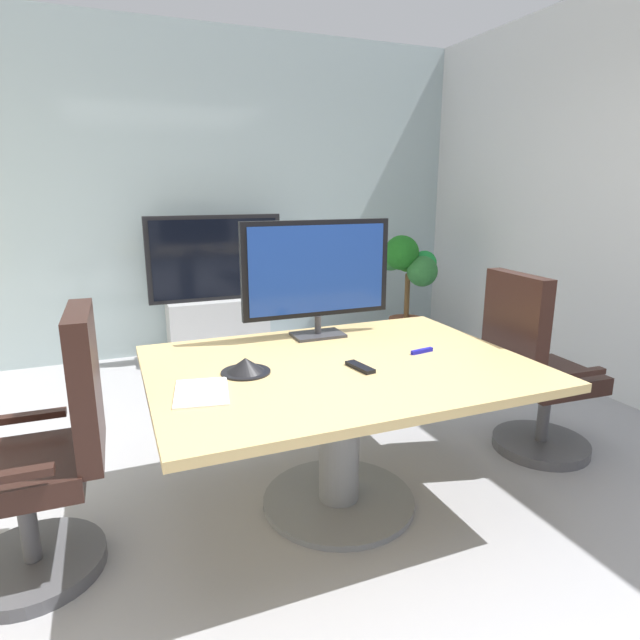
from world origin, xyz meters
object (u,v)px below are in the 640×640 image
at_px(conference_table, 340,400).
at_px(potted_plant, 407,279).
at_px(office_chair_right, 534,380).
at_px(conference_phone, 246,366).
at_px(wall_display_unit, 218,311).
at_px(office_chair_left, 47,468).
at_px(remote_control, 360,367).
at_px(tv_monitor, 317,272).

distance_m(conference_table, potted_plant, 2.75).
bearing_deg(office_chair_right, potted_plant, -8.00).
distance_m(conference_table, conference_phone, 0.50).
distance_m(wall_display_unit, conference_phone, 2.59).
bearing_deg(office_chair_left, remote_control, 85.53).
relative_size(conference_table, office_chair_right, 1.60).
bearing_deg(office_chair_right, conference_table, 95.67).
xyz_separation_m(office_chair_left, conference_phone, (0.83, 0.01, 0.32)).
height_order(office_chair_left, tv_monitor, tv_monitor).
distance_m(office_chair_left, potted_plant, 3.66).
relative_size(office_chair_right, potted_plant, 0.98).
distance_m(office_chair_right, conference_phone, 1.74).
xyz_separation_m(tv_monitor, remote_control, (-0.02, -0.58, -0.35)).
distance_m(conference_table, tv_monitor, 0.73).
bearing_deg(remote_control, wall_display_unit, 82.74).
bearing_deg(conference_table, conference_phone, 175.75).
height_order(conference_table, potted_plant, potted_plant).
relative_size(wall_display_unit, remote_control, 7.71).
xyz_separation_m(office_chair_left, wall_display_unit, (1.20, 2.56, -0.01)).
height_order(tv_monitor, potted_plant, tv_monitor).
height_order(tv_monitor, remote_control, tv_monitor).
relative_size(office_chair_right, conference_phone, 4.95).
distance_m(tv_monitor, potted_plant, 2.37).
bearing_deg(conference_phone, office_chair_left, -179.21).
xyz_separation_m(office_chair_right, wall_display_unit, (-1.34, 2.52, -0.01)).
bearing_deg(tv_monitor, conference_table, -98.93).
height_order(office_chair_left, remote_control, office_chair_left).
distance_m(conference_table, office_chair_right, 1.28).
bearing_deg(wall_display_unit, remote_control, -87.33).
height_order(conference_table, office_chair_left, office_chair_left).
distance_m(office_chair_left, remote_control, 1.36).
height_order(office_chair_right, wall_display_unit, wall_display_unit).
bearing_deg(wall_display_unit, conference_phone, -98.27).
relative_size(office_chair_left, potted_plant, 0.98).
xyz_separation_m(conference_table, tv_monitor, (0.07, 0.47, 0.55)).
bearing_deg(remote_control, office_chair_left, 164.44).
height_order(wall_display_unit, potted_plant, wall_display_unit).
bearing_deg(wall_display_unit, tv_monitor, -85.94).
xyz_separation_m(conference_table, office_chair_right, (1.27, 0.06, -0.10)).
relative_size(potted_plant, conference_phone, 5.08).
bearing_deg(conference_phone, tv_monitor, 40.32).
bearing_deg(tv_monitor, conference_phone, -139.68).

